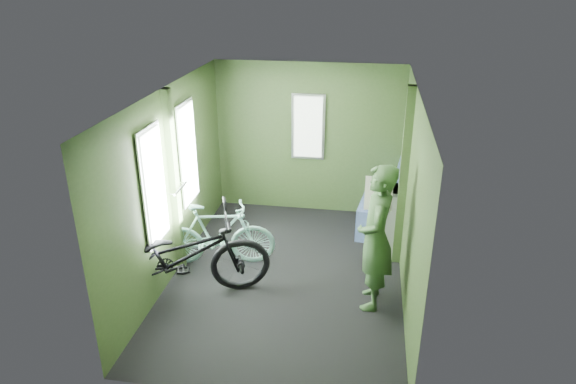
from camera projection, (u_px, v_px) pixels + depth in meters
name	position (u px, v px, depth m)	size (l,w,h in m)	color
room	(284.00, 167.00, 5.85)	(4.00, 4.02, 2.31)	black
bicycle_black	(184.00, 296.00, 5.99)	(0.72, 2.05, 1.08)	black
bicycle_mint	(219.00, 265.00, 6.63)	(0.42, 1.47, 0.89)	#84C7BA
passenger	(376.00, 238.00, 5.55)	(0.41, 0.66, 1.68)	#32502C
waste_box	(391.00, 221.00, 6.74)	(0.28, 0.39, 0.94)	gray
bench_seat	(381.00, 211.00, 7.41)	(0.65, 1.01, 1.00)	navy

